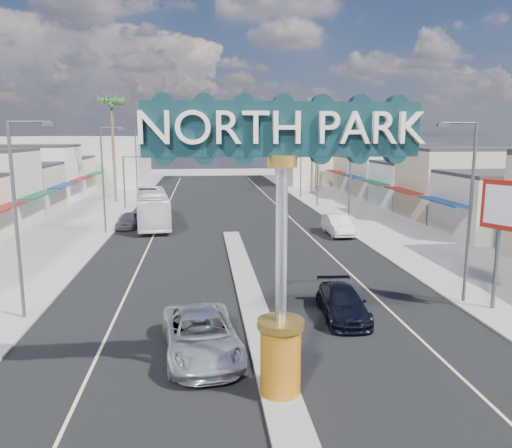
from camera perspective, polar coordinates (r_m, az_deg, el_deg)
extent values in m
plane|color=gray|center=(43.61, -2.96, -0.85)|extent=(160.00, 160.00, 0.00)
cube|color=black|center=(43.61, -2.96, -0.85)|extent=(20.00, 120.00, 0.01)
cube|color=gray|center=(28.10, -1.07, -6.94)|extent=(1.30, 30.00, 0.16)
cube|color=gray|center=(45.06, -21.04, -1.09)|extent=(8.00, 120.00, 0.12)
cube|color=gray|center=(46.52, 14.52, -0.39)|extent=(8.00, 120.00, 0.12)
cube|color=#B7B29E|center=(61.90, 19.11, 4.69)|extent=(12.00, 42.00, 6.00)
cube|color=#B7B29E|center=(90.01, -18.94, 6.90)|extent=(20.00, 20.00, 8.00)
cube|color=beige|center=(91.17, 9.38, 7.35)|extent=(20.00, 20.00, 8.00)
cylinder|color=#C25F0E|center=(16.54, 2.80, -15.26)|extent=(1.30, 1.30, 2.20)
cylinder|color=gold|center=(16.05, 2.84, -11.31)|extent=(1.50, 1.50, 0.25)
cylinder|color=#B7B7BC|center=(15.30, 2.93, -2.48)|extent=(0.36, 0.36, 4.80)
cylinder|color=gold|center=(14.95, 3.02, 7.19)|extent=(0.90, 0.90, 0.35)
cube|color=#0D282A|center=(14.93, 3.05, 10.74)|extent=(8.20, 0.50, 1.60)
cylinder|color=#47474C|center=(57.64, -14.83, 4.54)|extent=(0.18, 0.18, 6.00)
cylinder|color=#47474C|center=(57.12, -12.47, 7.51)|extent=(5.00, 0.12, 0.12)
cube|color=black|center=(56.96, -10.43, 7.07)|extent=(0.32, 0.32, 1.00)
sphere|color=red|center=(56.77, -10.45, 7.38)|extent=(0.22, 0.22, 0.22)
cylinder|color=#47474C|center=(58.54, 7.05, 4.89)|extent=(0.18, 0.18, 6.00)
cylinder|color=#47474C|center=(57.82, 4.68, 7.75)|extent=(5.00, 0.12, 0.12)
cube|color=black|center=(57.51, 2.70, 7.26)|extent=(0.32, 0.32, 1.00)
sphere|color=red|center=(57.31, 2.73, 7.57)|extent=(0.22, 0.22, 0.22)
cylinder|color=#47474C|center=(24.48, -25.72, 0.10)|extent=(0.16, 0.16, 9.00)
cylinder|color=#47474C|center=(23.89, -24.48, 10.59)|extent=(1.80, 0.10, 0.10)
cube|color=#47474C|center=(23.65, -22.59, 10.49)|extent=(0.50, 0.22, 0.15)
cylinder|color=#47474C|center=(43.69, -17.09, 4.69)|extent=(0.16, 0.16, 9.00)
cylinder|color=#47474C|center=(43.36, -16.21, 10.53)|extent=(1.80, 0.10, 0.10)
cube|color=#47474C|center=(43.23, -15.14, 10.45)|extent=(0.50, 0.22, 0.15)
cylinder|color=#47474C|center=(65.37, -13.52, 6.55)|extent=(0.16, 0.16, 9.00)
cylinder|color=#47474C|center=(65.15, -12.88, 10.44)|extent=(1.80, 0.10, 0.10)
cube|color=#47474C|center=(65.06, -12.17, 10.38)|extent=(0.50, 0.22, 0.15)
cylinder|color=#47474C|center=(26.47, 23.26, 0.98)|extent=(0.16, 0.16, 9.00)
cylinder|color=#47474C|center=(25.76, 22.18, 10.66)|extent=(1.80, 0.10, 0.10)
cube|color=#47474C|center=(25.39, 20.55, 10.56)|extent=(0.50, 0.22, 0.15)
cylinder|color=#47474C|center=(44.83, 10.69, 5.10)|extent=(0.16, 0.16, 9.00)
cylinder|color=#47474C|center=(44.42, 9.75, 10.77)|extent=(1.80, 0.10, 0.10)
cube|color=#47474C|center=(44.20, 8.73, 10.67)|extent=(0.50, 0.22, 0.15)
cylinder|color=#47474C|center=(66.14, 5.15, 6.83)|extent=(0.16, 0.16, 9.00)
cylinder|color=#47474C|center=(65.86, 4.43, 10.66)|extent=(1.80, 0.10, 0.10)
cube|color=#47474C|center=(65.71, 3.73, 10.58)|extent=(0.50, 0.22, 0.15)
cylinder|color=brown|center=(63.67, -15.96, 7.71)|extent=(0.36, 0.36, 12.00)
cylinder|color=brown|center=(70.50, 6.45, 7.83)|extent=(0.36, 0.36, 11.00)
cylinder|color=brown|center=(76.76, 6.96, 8.76)|extent=(0.36, 0.36, 13.00)
imported|color=silver|center=(19.59, -6.30, -12.50)|extent=(3.39, 6.20, 1.65)
imported|color=black|center=(23.62, 9.87, -8.91)|extent=(2.23, 4.88, 1.38)
imported|color=slate|center=(46.53, -14.30, 0.44)|extent=(2.21, 4.39, 1.43)
imported|color=silver|center=(42.55, 9.34, -0.11)|extent=(1.81, 5.11, 1.68)
imported|color=white|center=(47.20, -11.77, 1.80)|extent=(4.15, 11.94, 3.26)
cylinder|color=#47474C|center=(26.39, 25.71, -4.67)|extent=(0.19, 0.19, 3.86)
cube|color=maroon|center=(25.82, 26.24, 1.98)|extent=(1.01, 1.86, 2.32)
cube|color=white|center=(25.71, 26.07, 1.96)|extent=(0.65, 1.42, 1.83)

